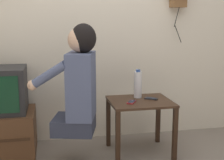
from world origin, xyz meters
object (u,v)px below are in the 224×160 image
at_px(cell_phone_held, 132,102).
at_px(cell_phone_spare, 151,99).
at_px(water_bottle, 138,84).
at_px(person, 78,81).

distance_m(cell_phone_held, cell_phone_spare, 0.24).
bearing_deg(water_bottle, cell_phone_spare, -38.98).
height_order(cell_phone_held, water_bottle, water_bottle).
xyz_separation_m(person, water_bottle, (0.60, 0.21, -0.10)).
bearing_deg(person, cell_phone_held, -71.91).
xyz_separation_m(cell_phone_held, cell_phone_spare, (0.22, 0.09, 0.00)).
relative_size(cell_phone_held, cell_phone_spare, 1.01).
bearing_deg(cell_phone_spare, cell_phone_held, 145.86).
bearing_deg(cell_phone_held, water_bottle, 88.80).
bearing_deg(cell_phone_spare, person, 133.22).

